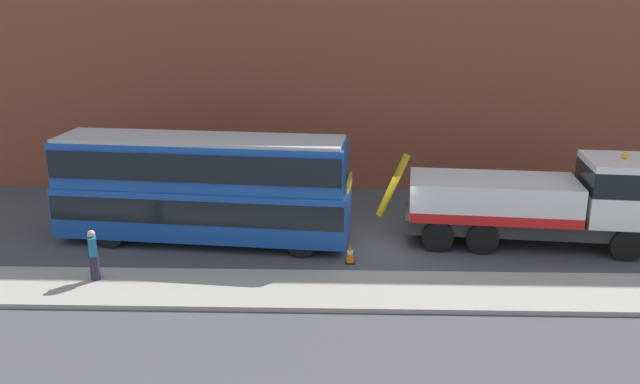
{
  "coord_description": "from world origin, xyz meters",
  "views": [
    {
      "loc": [
        -1.51,
        -23.26,
        9.21
      ],
      "look_at": [
        -2.16,
        0.15,
        2.0
      ],
      "focal_mm": 36.93,
      "sensor_mm": 36.0,
      "label": 1
    }
  ],
  "objects": [
    {
      "name": "ground_plane",
      "position": [
        0.0,
        0.0,
        0.0
      ],
      "size": [
        120.0,
        120.0,
        0.0
      ],
      "primitive_type": "plane",
      "color": "#424247"
    },
    {
      "name": "recovery_tow_truck",
      "position": [
        6.05,
        0.1,
        1.76
      ],
      "size": [
        10.23,
        3.52,
        3.67
      ],
      "rotation": [
        0.0,
        0.0,
        -0.1
      ],
      "color": "#2D2D2D",
      "rests_on": "ground_plane"
    },
    {
      "name": "double_decker_bus",
      "position": [
        -6.56,
        0.15,
        2.23
      ],
      "size": [
        11.2,
        3.63,
        4.06
      ],
      "rotation": [
        0.0,
        0.0,
        -0.1
      ],
      "color": "#19479E",
      "rests_on": "ground_plane"
    },
    {
      "name": "pedestrian_onlooker",
      "position": [
        -9.39,
        -3.75,
        0.99
      ],
      "size": [
        0.39,
        0.47,
        1.71
      ],
      "rotation": [
        0.0,
        0.0,
        0.39
      ],
      "color": "#232333",
      "rests_on": "near_kerb"
    },
    {
      "name": "near_kerb",
      "position": [
        0.0,
        -4.2,
        0.07
      ],
      "size": [
        60.0,
        2.8,
        0.15
      ],
      "primitive_type": "cube",
      "color": "gray",
      "rests_on": "ground_plane"
    },
    {
      "name": "building_facade",
      "position": [
        0.0,
        7.83,
        8.07
      ],
      "size": [
        60.0,
        1.5,
        16.0
      ],
      "color": "brown",
      "rests_on": "ground_plane"
    },
    {
      "name": "traffic_cone_near_bus",
      "position": [
        -1.05,
        -1.8,
        0.34
      ],
      "size": [
        0.36,
        0.36,
        0.72
      ],
      "color": "orange",
      "rests_on": "ground_plane"
    }
  ]
}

